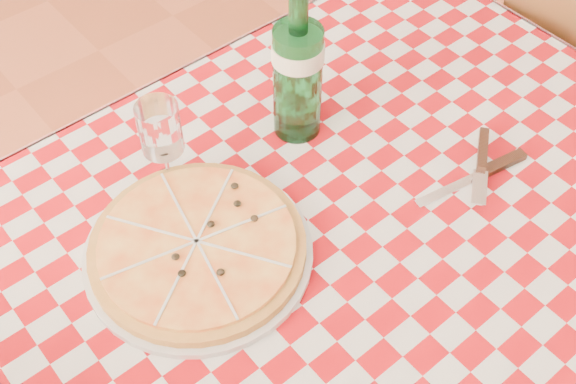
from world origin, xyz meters
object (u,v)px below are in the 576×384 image
at_px(chair_near, 574,107).
at_px(water_bottle, 298,60).
at_px(wine_glass, 163,147).
at_px(pizza_plate, 198,247).
at_px(dining_table, 321,271).

height_order(chair_near, water_bottle, water_bottle).
height_order(water_bottle, wine_glass, water_bottle).
bearing_deg(wine_glass, pizza_plate, -107.74).
xyz_separation_m(water_bottle, wine_glass, (-0.23, 0.04, -0.07)).
bearing_deg(chair_near, wine_glass, 157.94).
relative_size(chair_near, wine_glass, 5.13).
bearing_deg(chair_near, pizza_plate, 166.69).
bearing_deg(dining_table, wine_glass, 116.94).
bearing_deg(wine_glass, chair_near, -11.00).
distance_m(dining_table, pizza_plate, 0.22).
bearing_deg(pizza_plate, dining_table, -28.37).
xyz_separation_m(pizza_plate, wine_glass, (0.05, 0.14, 0.06)).
height_order(dining_table, pizza_plate, pizza_plate).
distance_m(dining_table, water_bottle, 0.34).
xyz_separation_m(dining_table, pizza_plate, (-0.17, 0.09, 0.12)).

